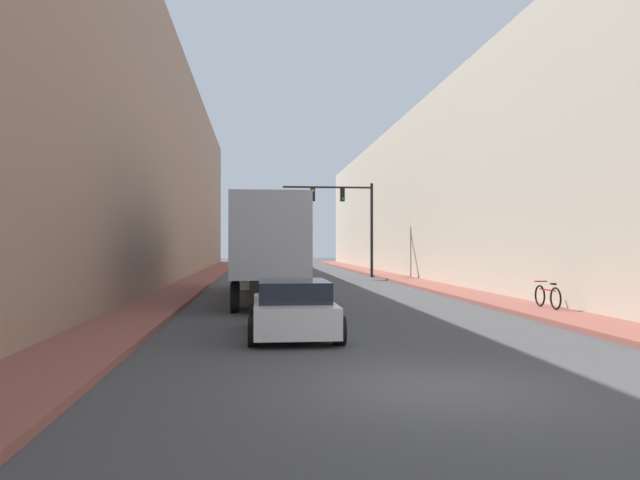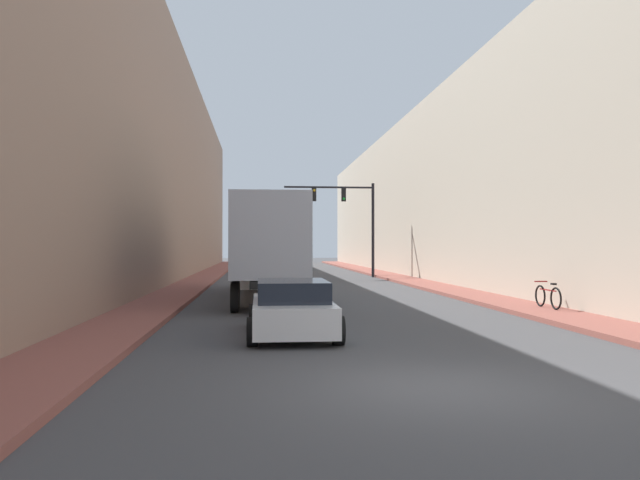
{
  "view_description": "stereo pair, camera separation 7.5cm",
  "coord_description": "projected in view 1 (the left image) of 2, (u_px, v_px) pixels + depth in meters",
  "views": [
    {
      "loc": [
        -2.75,
        -9.37,
        2.19
      ],
      "look_at": [
        -0.7,
        10.9,
        2.37
      ],
      "focal_mm": 35.0,
      "sensor_mm": 36.0,
      "label": 1
    },
    {
      "loc": [
        -2.67,
        -9.38,
        2.19
      ],
      "look_at": [
        -0.7,
        10.9,
        2.37
      ],
      "focal_mm": 35.0,
      "sensor_mm": 36.0,
      "label": 2
    }
  ],
  "objects": [
    {
      "name": "building_left",
      "position": [
        134.0,
        165.0,
        38.45
      ],
      "size": [
        6.0,
        80.0,
        14.29
      ],
      "color": "#997A66",
      "rests_on": "ground"
    },
    {
      "name": "traffic_signal_gantry",
      "position": [
        351.0,
        212.0,
        42.82
      ],
      "size": [
        6.23,
        0.35,
        6.48
      ],
      "color": "black",
      "rests_on": "ground"
    },
    {
      "name": "semi_truck",
      "position": [
        267.0,
        245.0,
        26.28
      ],
      "size": [
        2.6,
        14.46,
        3.92
      ],
      "color": "#B2B7C1",
      "rests_on": "ground"
    },
    {
      "name": "sidewalk_right",
      "position": [
        398.0,
        278.0,
        40.06
      ],
      "size": [
        2.04,
        80.0,
        0.15
      ],
      "color": "brown",
      "rests_on": "ground"
    },
    {
      "name": "sedan_car",
      "position": [
        293.0,
        309.0,
        15.12
      ],
      "size": [
        2.13,
        4.38,
        1.35
      ],
      "color": "silver",
      "rests_on": "ground"
    },
    {
      "name": "parked_bicycle",
      "position": [
        548.0,
        296.0,
        20.27
      ],
      "size": [
        0.44,
        1.82,
        0.86
      ],
      "color": "black",
      "rests_on": "sidewalk_right"
    },
    {
      "name": "ground_plane",
      "position": [
        436.0,
        388.0,
        9.58
      ],
      "size": [
        200.0,
        200.0,
        0.0
      ],
      "primitive_type": "plane",
      "color": "#424244"
    },
    {
      "name": "sidewalk_left",
      "position": [
        200.0,
        279.0,
        38.79
      ],
      "size": [
        2.04,
        80.0,
        0.15
      ],
      "color": "brown",
      "rests_on": "ground"
    },
    {
      "name": "building_right",
      "position": [
        459.0,
        193.0,
        40.51
      ],
      "size": [
        6.0,
        80.0,
        11.14
      ],
      "color": "#BCB29E",
      "rests_on": "ground"
    }
  ]
}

